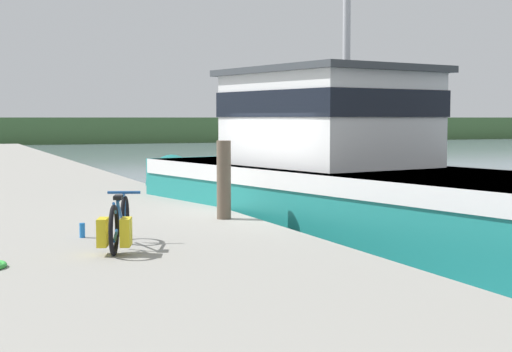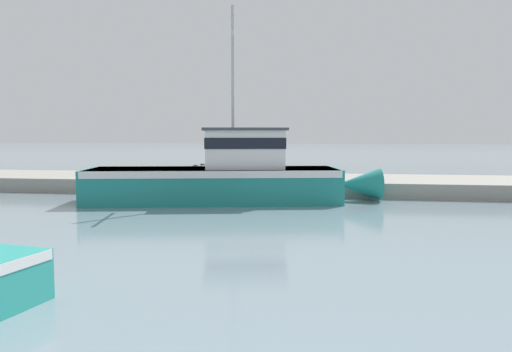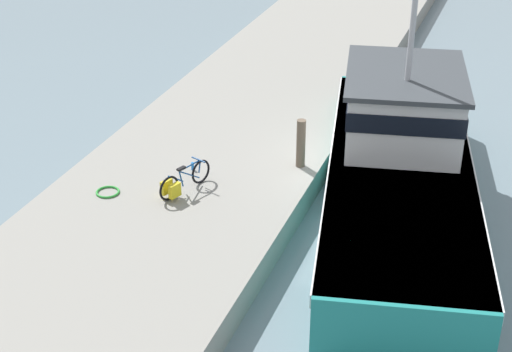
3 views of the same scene
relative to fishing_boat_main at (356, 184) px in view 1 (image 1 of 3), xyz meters
The scene contains 7 objects.
ground_plane 1.72m from the fishing_boat_main, 160.13° to the left, with size 320.00×320.00×0.00m, color gray.
dock_pier 5.15m from the fishing_boat_main, behind, with size 6.07×80.00×0.74m, color gray.
far_shoreline 68.72m from the fishing_boat_main, 65.16° to the left, with size 180.00×5.00×2.43m, color #426638.
fishing_boat_main is the anchor object (origin of this frame).
bicycle_touring 5.47m from the fishing_boat_main, 152.65° to the right, with size 0.79×1.65×0.70m.
mooring_post 2.56m from the fishing_boat_main, behind, with size 0.24×0.24×1.30m, color brown.
water_bottle_on_curb 5.27m from the fishing_boat_main, 165.95° to the right, with size 0.08×0.08×0.21m, color blue.
Camera 1 is at (-5.84, -12.71, 2.42)m, focal length 55.00 mm.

